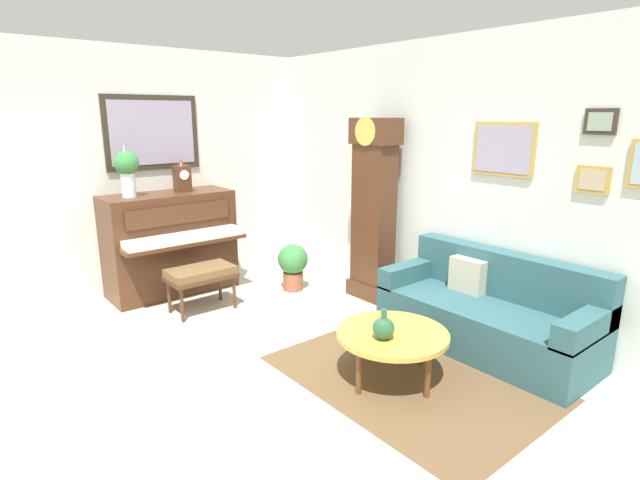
{
  "coord_description": "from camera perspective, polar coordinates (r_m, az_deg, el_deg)",
  "views": [
    {
      "loc": [
        3.23,
        -1.84,
        2.05
      ],
      "look_at": [
        -0.42,
        1.15,
        0.86
      ],
      "focal_mm": 27.96,
      "sensor_mm": 36.0,
      "label": 1
    }
  ],
  "objects": [
    {
      "name": "coffee_table",
      "position": [
        4.01,
        8.3,
        -10.75
      ],
      "size": [
        0.88,
        0.88,
        0.4
      ],
      "color": "gold",
      "rests_on": "ground_plane"
    },
    {
      "name": "potted_plant",
      "position": [
        5.96,
        -3.12,
        -2.74
      ],
      "size": [
        0.36,
        0.36,
        0.56
      ],
      "color": "#935138",
      "rests_on": "ground_plane"
    },
    {
      "name": "wall_left",
      "position": [
        6.15,
        -21.74,
        7.18
      ],
      "size": [
        0.13,
        4.9,
        2.8
      ],
      "color": "silver",
      "rests_on": "ground_plane"
    },
    {
      "name": "piano",
      "position": [
        6.07,
        -16.67,
        -0.31
      ],
      "size": [
        0.87,
        1.44,
        1.18
      ],
      "color": "#4C2B19",
      "rests_on": "ground_plane"
    },
    {
      "name": "couch",
      "position": [
        4.79,
        18.65,
        -7.94
      ],
      "size": [
        1.9,
        0.8,
        0.84
      ],
      "color": "#2D565B",
      "rests_on": "ground_plane"
    },
    {
      "name": "grandfather_clock",
      "position": [
        5.6,
        6.14,
        2.89
      ],
      "size": [
        0.52,
        0.34,
        2.03
      ],
      "color": "#4C2B19",
      "rests_on": "ground_plane"
    },
    {
      "name": "piano_bench",
      "position": [
        5.44,
        -13.48,
        -3.86
      ],
      "size": [
        0.42,
        0.7,
        0.48
      ],
      "color": "#4C2B19",
      "rests_on": "ground_plane"
    },
    {
      "name": "mantel_clock",
      "position": [
        6.01,
        -15.5,
        6.96
      ],
      "size": [
        0.13,
        0.18,
        0.38
      ],
      "color": "#4C2B19",
      "rests_on": "piano"
    },
    {
      "name": "ground_plane",
      "position": [
        4.27,
        -8.66,
        -15.5
      ],
      "size": [
        6.4,
        6.0,
        0.1
      ],
      "primitive_type": "cube",
      "color": "beige"
    },
    {
      "name": "area_rug",
      "position": [
        4.21,
        10.15,
        -15.18
      ],
      "size": [
        2.1,
        1.5,
        0.01
      ],
      "primitive_type": "cube",
      "color": "brown",
      "rests_on": "ground_plane"
    },
    {
      "name": "wall_back",
      "position": [
        5.36,
        13.56,
        6.83
      ],
      "size": [
        5.3,
        0.13,
        2.8
      ],
      "color": "silver",
      "rests_on": "ground_plane"
    },
    {
      "name": "green_jug",
      "position": [
        3.85,
        7.28,
        -9.97
      ],
      "size": [
        0.17,
        0.17,
        0.24
      ],
      "color": "#234C33",
      "rests_on": "coffee_table"
    },
    {
      "name": "flower_vase",
      "position": [
        5.77,
        -21.23,
        7.67
      ],
      "size": [
        0.26,
        0.26,
        0.58
      ],
      "color": "silver",
      "rests_on": "piano"
    }
  ]
}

